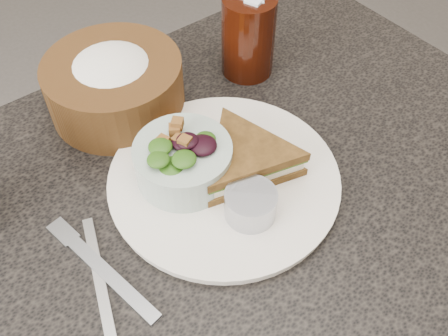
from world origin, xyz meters
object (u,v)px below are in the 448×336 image
(bread_basket, at_px, (114,78))
(cola_glass, at_px, (248,33))
(salad_bowl, at_px, (183,157))
(dining_table, at_px, (220,318))
(dinner_plate, at_px, (224,179))
(sandwich, at_px, (246,159))
(dressing_ramekin, at_px, (250,204))

(bread_basket, relative_size, cola_glass, 1.41)
(salad_bowl, bearing_deg, dining_table, -74.95)
(dinner_plate, bearing_deg, dining_table, -141.53)
(dinner_plate, height_order, sandwich, sandwich)
(dining_table, distance_m, dinner_plate, 0.38)
(sandwich, xyz_separation_m, dressing_ramekin, (-0.04, -0.06, -0.00))
(sandwich, bearing_deg, bread_basket, 121.86)
(dressing_ramekin, xyz_separation_m, cola_glass, (0.19, 0.23, 0.04))
(sandwich, relative_size, dressing_ramekin, 2.51)
(salad_bowl, distance_m, dressing_ramekin, 0.11)
(sandwich, bearing_deg, salad_bowl, 163.94)
(dining_table, xyz_separation_m, cola_glass, (0.20, 0.19, 0.45))
(salad_bowl, relative_size, bread_basket, 0.63)
(dining_table, bearing_deg, dinner_plate, 38.47)
(sandwich, bearing_deg, dressing_ramekin, -110.28)
(salad_bowl, xyz_separation_m, dressing_ramekin, (0.03, -0.10, -0.02))
(cola_glass, bearing_deg, bread_basket, 167.18)
(dinner_plate, relative_size, sandwich, 1.87)
(sandwich, relative_size, cola_glass, 1.14)
(cola_glass, bearing_deg, dining_table, -137.20)
(dining_table, bearing_deg, salad_bowl, 105.05)
(dining_table, distance_m, salad_bowl, 0.43)
(dinner_plate, xyz_separation_m, sandwich, (0.03, -0.01, 0.03))
(sandwich, bearing_deg, dining_table, -153.32)
(dinner_plate, height_order, dressing_ramekin, dressing_ramekin)
(dining_table, height_order, salad_bowl, salad_bowl)
(dinner_plate, xyz_separation_m, bread_basket, (-0.04, 0.22, 0.05))
(dining_table, distance_m, bread_basket, 0.49)
(cola_glass, bearing_deg, dressing_ramekin, -128.65)
(dinner_plate, height_order, cola_glass, cola_glass)
(salad_bowl, bearing_deg, sandwich, -31.08)
(dinner_plate, distance_m, sandwich, 0.04)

